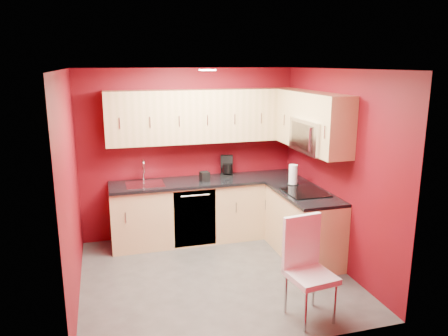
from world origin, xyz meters
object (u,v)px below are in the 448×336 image
paper_towel (293,175)px  dining_chair (311,271)px  sink (145,182)px  coffee_maker (227,166)px  microwave (316,136)px  napkin_holder (205,176)px

paper_towel → dining_chair: (-0.59, -1.76, -0.52)m
sink → coffee_maker: bearing=5.0°
coffee_maker → dining_chair: bearing=-68.9°
coffee_maker → paper_towel: coffee_maker is taller
microwave → sink: microwave is taller
microwave → paper_towel: bearing=104.0°
microwave → napkin_holder: 1.70m
microwave → paper_towel: (-0.10, 0.41, -0.61)m
paper_towel → sink: bearing=163.5°
sink → paper_towel: bearing=-16.5°
sink → dining_chair: sink is taller
microwave → paper_towel: size_ratio=2.69×
sink → paper_towel: (1.99, -0.59, 0.11)m
coffee_maker → paper_towel: (0.76, -0.70, -0.01)m
coffee_maker → dining_chair: 2.53m
napkin_holder → dining_chair: 2.40m
napkin_holder → dining_chair: bearing=-76.5°
paper_towel → napkin_holder: bearing=155.1°
paper_towel → dining_chair: 1.93m
paper_towel → dining_chair: size_ratio=0.27×
coffee_maker → napkin_holder: 0.43m
sink → napkin_holder: (0.85, -0.06, 0.03)m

